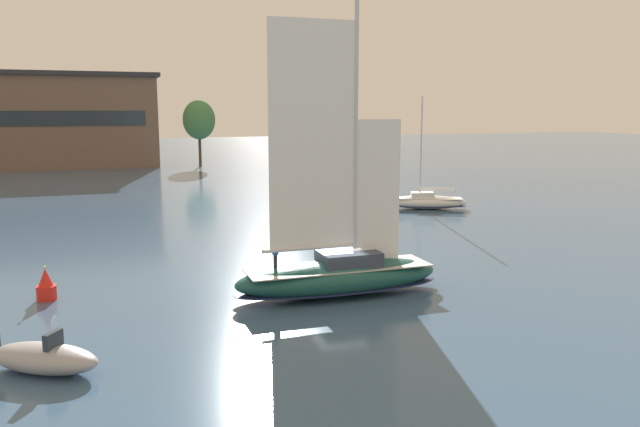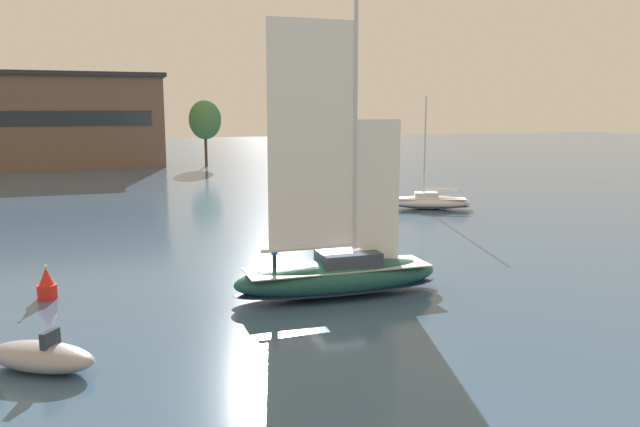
{
  "view_description": "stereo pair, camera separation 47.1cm",
  "coord_description": "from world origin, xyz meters",
  "px_view_note": "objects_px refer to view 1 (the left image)",
  "views": [
    {
      "loc": [
        -11.86,
        -30.22,
        9.84
      ],
      "look_at": [
        0.0,
        3.0,
        3.97
      ],
      "focal_mm": 35.0,
      "sensor_mm": 36.0,
      "label": 1
    },
    {
      "loc": [
        -11.42,
        -30.38,
        9.84
      ],
      "look_at": [
        0.0,
        3.0,
        3.97
      ],
      "focal_mm": 35.0,
      "sensor_mm": 36.0,
      "label": 2
    }
  ],
  "objects_px": {
    "sailboat_moored_mid_channel": "(336,164)",
    "motor_tender": "(44,358)",
    "tree_shore_center": "(319,92)",
    "sailboat_moored_far_slip": "(426,201)",
    "tree_shore_right": "(199,120)",
    "channel_buoy": "(46,286)",
    "sailboat_main": "(339,273)",
    "sailboat_moored_near_marina": "(339,234)"
  },
  "relations": [
    {
      "from": "sailboat_main",
      "to": "sailboat_moored_mid_channel",
      "type": "bearing_deg",
      "value": 68.99
    },
    {
      "from": "motor_tender",
      "to": "channel_buoy",
      "type": "bearing_deg",
      "value": 93.35
    },
    {
      "from": "tree_shore_right",
      "to": "motor_tender",
      "type": "relative_size",
      "value": 2.45
    },
    {
      "from": "sailboat_moored_mid_channel",
      "to": "channel_buoy",
      "type": "relative_size",
      "value": 5.55
    },
    {
      "from": "channel_buoy",
      "to": "sailboat_moored_near_marina",
      "type": "bearing_deg",
      "value": 23.53
    },
    {
      "from": "tree_shore_right",
      "to": "sailboat_moored_mid_channel",
      "type": "xyz_separation_m",
      "value": [
        20.77,
        -13.29,
        -7.3
      ]
    },
    {
      "from": "sailboat_moored_mid_channel",
      "to": "motor_tender",
      "type": "distance_m",
      "value": 83.78
    },
    {
      "from": "sailboat_main",
      "to": "channel_buoy",
      "type": "distance_m",
      "value": 15.41
    },
    {
      "from": "sailboat_moored_mid_channel",
      "to": "sailboat_moored_far_slip",
      "type": "bearing_deg",
      "value": -99.23
    },
    {
      "from": "sailboat_moored_mid_channel",
      "to": "channel_buoy",
      "type": "xyz_separation_m",
      "value": [
        -40.86,
        -63.58,
        -0.12
      ]
    },
    {
      "from": "sailboat_moored_near_marina",
      "to": "channel_buoy",
      "type": "height_order",
      "value": "sailboat_moored_near_marina"
    },
    {
      "from": "tree_shore_center",
      "to": "channel_buoy",
      "type": "xyz_separation_m",
      "value": [
        -41.57,
        -74.09,
        -12.41
      ]
    },
    {
      "from": "tree_shore_center",
      "to": "tree_shore_right",
      "type": "relative_size",
      "value": 1.61
    },
    {
      "from": "sailboat_moored_near_marina",
      "to": "channel_buoy",
      "type": "distance_m",
      "value": 21.64
    },
    {
      "from": "tree_shore_right",
      "to": "sailboat_moored_mid_channel",
      "type": "relative_size",
      "value": 1.14
    },
    {
      "from": "tree_shore_right",
      "to": "channel_buoy",
      "type": "xyz_separation_m",
      "value": [
        -20.08,
        -76.86,
        -7.43
      ]
    },
    {
      "from": "sailboat_main",
      "to": "channel_buoy",
      "type": "xyz_separation_m",
      "value": [
        -14.79,
        4.29,
        -0.49
      ]
    },
    {
      "from": "sailboat_moored_near_marina",
      "to": "channel_buoy",
      "type": "xyz_separation_m",
      "value": [
        -19.84,
        -8.64,
        0.2
      ]
    },
    {
      "from": "sailboat_main",
      "to": "sailboat_moored_far_slip",
      "type": "distance_m",
      "value": 31.14
    },
    {
      "from": "tree_shore_right",
      "to": "sailboat_moored_near_marina",
      "type": "bearing_deg",
      "value": -90.2
    },
    {
      "from": "tree_shore_right",
      "to": "sailboat_moored_near_marina",
      "type": "distance_m",
      "value": 68.65
    },
    {
      "from": "sailboat_moored_mid_channel",
      "to": "channel_buoy",
      "type": "distance_m",
      "value": 75.57
    },
    {
      "from": "tree_shore_right",
      "to": "sailboat_moored_mid_channel",
      "type": "bearing_deg",
      "value": -32.6
    },
    {
      "from": "channel_buoy",
      "to": "sailboat_moored_mid_channel",
      "type": "bearing_deg",
      "value": 57.27
    },
    {
      "from": "sailboat_moored_far_slip",
      "to": "channel_buoy",
      "type": "bearing_deg",
      "value": -148.98
    },
    {
      "from": "tree_shore_right",
      "to": "motor_tender",
      "type": "xyz_separation_m",
      "value": [
        -19.51,
        -86.74,
        -7.59
      ]
    },
    {
      "from": "sailboat_main",
      "to": "channel_buoy",
      "type": "relative_size",
      "value": 8.52
    },
    {
      "from": "tree_shore_right",
      "to": "motor_tender",
      "type": "distance_m",
      "value": 89.23
    },
    {
      "from": "sailboat_main",
      "to": "sailboat_moored_mid_channel",
      "type": "height_order",
      "value": "sailboat_main"
    },
    {
      "from": "sailboat_moored_far_slip",
      "to": "tree_shore_right",
      "type": "bearing_deg",
      "value": 103.67
    },
    {
      "from": "tree_shore_right",
      "to": "sailboat_moored_near_marina",
      "type": "relative_size",
      "value": 1.51
    },
    {
      "from": "motor_tender",
      "to": "channel_buoy",
      "type": "relative_size",
      "value": 2.57
    },
    {
      "from": "tree_shore_center",
      "to": "channel_buoy",
      "type": "height_order",
      "value": "tree_shore_center"
    },
    {
      "from": "tree_shore_center",
      "to": "sailboat_moored_far_slip",
      "type": "xyz_separation_m",
      "value": [
        -7.74,
        -53.74,
        -12.37
      ]
    },
    {
      "from": "tree_shore_right",
      "to": "sailboat_main",
      "type": "bearing_deg",
      "value": -93.73
    },
    {
      "from": "sailboat_moored_far_slip",
      "to": "motor_tender",
      "type": "xyz_separation_m",
      "value": [
        -33.25,
        -30.23,
        -0.2
      ]
    },
    {
      "from": "sailboat_moored_mid_channel",
      "to": "motor_tender",
      "type": "xyz_separation_m",
      "value": [
        -40.28,
        -73.46,
        -0.29
      ]
    },
    {
      "from": "tree_shore_center",
      "to": "sailboat_moored_mid_channel",
      "type": "height_order",
      "value": "tree_shore_center"
    },
    {
      "from": "tree_shore_right",
      "to": "tree_shore_center",
      "type": "bearing_deg",
      "value": -7.36
    },
    {
      "from": "tree_shore_center",
      "to": "motor_tender",
      "type": "bearing_deg",
      "value": -116.02
    },
    {
      "from": "sailboat_main",
      "to": "sailboat_moored_far_slip",
      "type": "bearing_deg",
      "value": 52.3
    },
    {
      "from": "motor_tender",
      "to": "channel_buoy",
      "type": "xyz_separation_m",
      "value": [
        -0.58,
        9.88,
        0.17
      ]
    }
  ]
}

